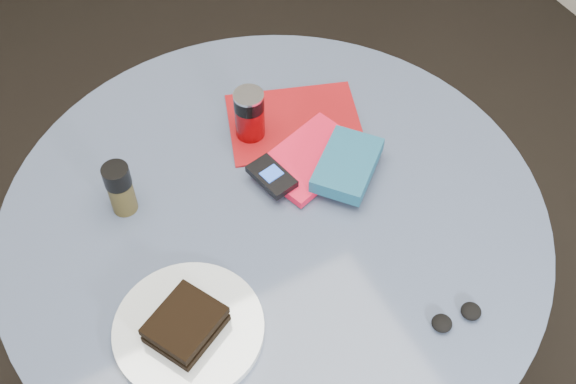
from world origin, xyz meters
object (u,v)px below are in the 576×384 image
plate (189,329)px  soda_can (250,115)px  table (275,263)px  mp3_player (272,176)px  magazine (294,123)px  pepper_grinder (120,188)px  novel (347,165)px  headphones (456,317)px  red_book (311,158)px  sandwich (186,325)px

plate → soda_can: (0.28, 0.33, 0.05)m
plate → table: bearing=31.0°
table → mp3_player: (0.03, 0.06, 0.19)m
plate → magazine: bearing=40.3°
magazine → pepper_grinder: bearing=-154.9°
plate → soda_can: size_ratio=2.21×
table → magazine: bearing=51.2°
soda_can → novel: size_ratio=0.73×
table → plate: bearing=-149.0°
pepper_grinder → mp3_player: 0.27m
pepper_grinder → magazine: 0.38m
table → soda_can: size_ratio=9.07×
headphones → soda_can: bearing=101.2°
soda_can → headphones: (0.10, -0.53, -0.05)m
red_book → novel: (0.04, -0.06, 0.02)m
mp3_player → soda_can: bearing=79.5°
table → magazine: 0.28m
novel → headphones: size_ratio=1.63×
sandwich → magazine: bearing=40.4°
pepper_grinder → red_book: pepper_grinder is taller
plate → mp3_player: (0.26, 0.20, 0.02)m
plate → magazine: plate is taller
pepper_grinder → magazine: pepper_grinder is taller
table → red_book: 0.23m
sandwich → novel: size_ratio=0.94×
plate → pepper_grinder: bearing=89.7°
red_book → mp3_player: 0.09m
table → magazine: magazine is taller
sandwich → mp3_player: 0.33m
magazine → sandwich: bearing=-119.5°
red_book → novel: novel is taller
table → mp3_player: size_ratio=9.96×
table → pepper_grinder: size_ratio=9.07×
soda_can → red_book: size_ratio=0.57×
table → sandwich: (-0.23, -0.14, 0.20)m
headphones → plate: bearing=153.6°
sandwich → red_book: (0.36, 0.22, -0.02)m
pepper_grinder → magazine: bearing=5.1°
table → headphones: headphones is taller
table → novel: bearing=4.3°
mp3_player → pepper_grinder: bearing=161.6°
magazine → mp3_player: 0.17m
plate → soda_can: bearing=49.6°
soda_can → novel: soda_can is taller
novel → sandwich: bearing=161.9°
sandwich → soda_can: bearing=49.6°
magazine → red_book: size_ratio=1.35×
plate → headphones: bearing=-26.4°
pepper_grinder → sandwich: bearing=-91.2°
plate → pepper_grinder: size_ratio=2.22×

